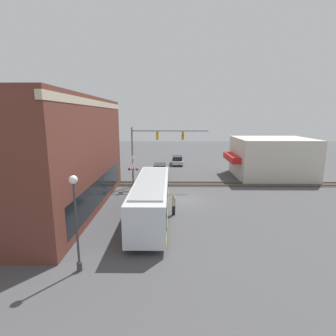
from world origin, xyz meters
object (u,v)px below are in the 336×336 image
at_px(parked_car_silver, 177,160).
at_px(pedestrian_at_crossing, 144,183).
at_px(parked_car_grey, 160,170).
at_px(crossing_signal, 133,169).
at_px(city_bus, 151,198).
at_px(streetlamp, 76,216).
at_px(pedestrian_near_bus, 174,205).

relative_size(parked_car_silver, pedestrian_at_crossing, 2.51).
bearing_deg(parked_car_grey, crossing_signal, 160.63).
bearing_deg(pedestrian_at_crossing, city_bus, -169.89).
bearing_deg(pedestrian_at_crossing, parked_car_silver, -14.15).
xyz_separation_m(crossing_signal, streetlamp, (-15.82, 0.68, 0.81)).
height_order(crossing_signal, parked_car_grey, crossing_signal).
bearing_deg(parked_car_silver, city_bus, 173.80).
bearing_deg(pedestrian_near_bus, pedestrian_at_crossing, 24.05).
bearing_deg(pedestrian_near_bus, crossing_signal, 29.67).
relative_size(city_bus, parked_car_silver, 2.63).
xyz_separation_m(city_bus, parked_car_grey, (16.05, 0.00, -1.06)).
distance_m(crossing_signal, pedestrian_at_crossing, 1.93).
bearing_deg(streetlamp, pedestrian_near_bus, -32.16).
xyz_separation_m(streetlamp, pedestrian_at_crossing, (15.24, -1.89, -2.19)).
relative_size(crossing_signal, pedestrian_near_bus, 2.23).
height_order(pedestrian_near_bus, pedestrian_at_crossing, pedestrian_at_crossing).
bearing_deg(city_bus, streetlamp, 155.45).
bearing_deg(crossing_signal, parked_car_silver, -18.80).
bearing_deg(parked_car_grey, pedestrian_near_bus, -173.37).
relative_size(parked_car_silver, pedestrian_near_bus, 2.64).
bearing_deg(parked_car_silver, crossing_signal, 161.20).
height_order(crossing_signal, parked_car_silver, crossing_signal).
distance_m(city_bus, crossing_signal, 8.97).
bearing_deg(pedestrian_near_bus, city_bus, 115.05).
bearing_deg(pedestrian_near_bus, streetlamp, 147.84).
distance_m(parked_car_grey, pedestrian_at_crossing, 8.20).
distance_m(streetlamp, pedestrian_at_crossing, 15.52).
xyz_separation_m(crossing_signal, pedestrian_near_bus, (-7.73, -4.41, -1.43)).
relative_size(streetlamp, pedestrian_at_crossing, 2.92).
relative_size(crossing_signal, streetlamp, 0.73).
height_order(parked_car_silver, pedestrian_near_bus, pedestrian_near_bus).
height_order(crossing_signal, pedestrian_near_bus, crossing_signal).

